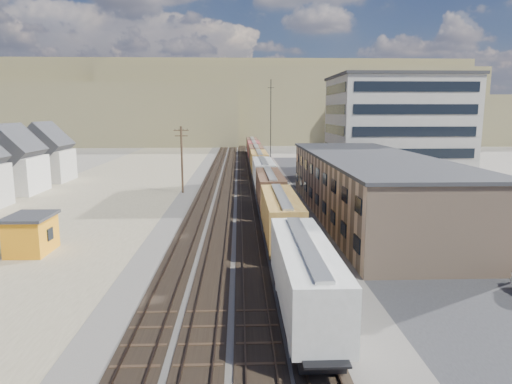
{
  "coord_description": "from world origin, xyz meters",
  "views": [
    {
      "loc": [
        0.03,
        -26.13,
        12.11
      ],
      "look_at": [
        1.96,
        25.51,
        3.0
      ],
      "focal_mm": 32.0,
      "sensor_mm": 36.0,
      "label": 1
    }
  ],
  "objects_px": {
    "parked_car_blue": "(370,176)",
    "maintenance_shed": "(31,234)",
    "freight_train": "(261,166)",
    "utility_pole_north": "(182,158)"
  },
  "relations": [
    {
      "from": "utility_pole_north",
      "to": "maintenance_shed",
      "type": "distance_m",
      "value": 30.98
    },
    {
      "from": "maintenance_shed",
      "to": "parked_car_blue",
      "type": "relative_size",
      "value": 0.76
    },
    {
      "from": "utility_pole_north",
      "to": "parked_car_blue",
      "type": "height_order",
      "value": "utility_pole_north"
    },
    {
      "from": "freight_train",
      "to": "parked_car_blue",
      "type": "bearing_deg",
      "value": 5.24
    },
    {
      "from": "parked_car_blue",
      "to": "maintenance_shed",
      "type": "bearing_deg",
      "value": -171.52
    },
    {
      "from": "utility_pole_north",
      "to": "maintenance_shed",
      "type": "relative_size",
      "value": 2.16
    },
    {
      "from": "freight_train",
      "to": "parked_car_blue",
      "type": "relative_size",
      "value": 19.6
    },
    {
      "from": "freight_train",
      "to": "parked_car_blue",
      "type": "xyz_separation_m",
      "value": [
        19.59,
        1.8,
        -1.94
      ]
    },
    {
      "from": "maintenance_shed",
      "to": "parked_car_blue",
      "type": "bearing_deg",
      "value": 44.88
    },
    {
      "from": "freight_train",
      "to": "maintenance_shed",
      "type": "height_order",
      "value": "freight_train"
    }
  ]
}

